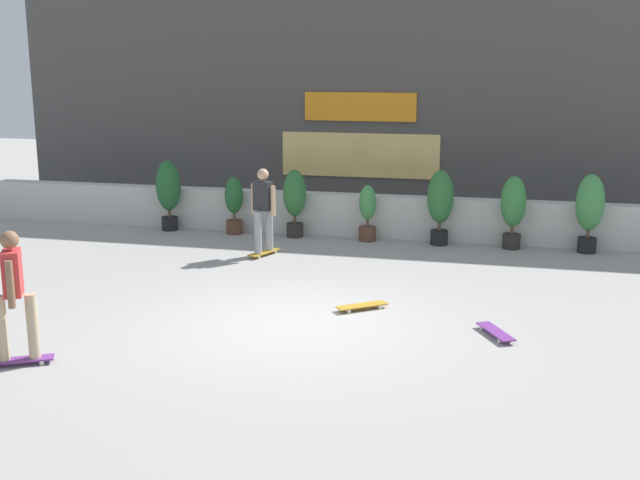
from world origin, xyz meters
TOP-DOWN VIEW (x-y plane):
  - ground_plane at (0.00, 0.00)m, footprint 48.00×48.00m
  - planter_wall at (0.00, 6.00)m, footprint 18.00×0.40m
  - building_backdrop at (-0.00, 10.00)m, footprint 20.00×2.08m
  - potted_plant_0 at (-4.46, 5.55)m, footprint 0.54×0.54m
  - potted_plant_1 at (-2.93, 5.55)m, footprint 0.39×0.39m
  - potted_plant_2 at (-1.56, 5.55)m, footprint 0.49×0.49m
  - potted_plant_3 at (0.02, 5.55)m, footprint 0.36×0.36m
  - potted_plant_4 at (1.52, 5.55)m, footprint 0.53×0.53m
  - potted_plant_5 at (2.97, 5.55)m, footprint 0.50×0.50m
  - potted_plant_6 at (4.41, 5.55)m, footprint 0.54×0.54m
  - skater_far_left at (-2.88, -2.33)m, footprint 0.80×0.55m
  - skater_far_right at (-1.68, 3.78)m, footprint 0.53×0.82m
  - skateboard_near_camera at (0.81, 0.87)m, footprint 0.75×0.65m
  - skateboard_aside at (2.81, 0.15)m, footprint 0.56×0.80m

SIDE VIEW (x-z plane):
  - ground_plane at x=0.00m, z-range 0.00..0.00m
  - skateboard_near_camera at x=0.81m, z-range 0.02..0.10m
  - skateboard_aside at x=2.81m, z-range 0.02..0.10m
  - planter_wall at x=0.00m, z-range 0.00..0.90m
  - potted_plant_3 at x=0.02m, z-range 0.03..1.21m
  - potted_plant_1 at x=-2.93m, z-range 0.06..1.31m
  - potted_plant_2 at x=-1.56m, z-range 0.11..1.57m
  - potted_plant_5 at x=2.97m, z-range 0.12..1.59m
  - potted_plant_4 at x=1.52m, z-range 0.13..1.67m
  - potted_plant_6 at x=4.41m, z-range 0.13..1.69m
  - potted_plant_0 at x=-4.46m, z-range 0.13..1.70m
  - skater_far_left at x=-2.88m, z-range 0.09..1.79m
  - skater_far_right at x=-1.68m, z-range 0.09..1.79m
  - building_backdrop at x=0.00m, z-range 0.00..6.50m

